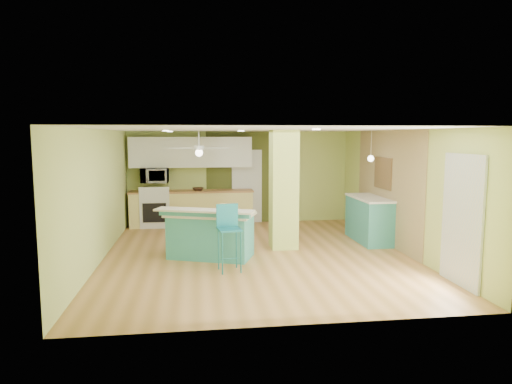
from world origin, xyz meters
TOP-DOWN VIEW (x-y plane):
  - floor at (0.00, 0.00)m, footprint 6.00×7.00m
  - ceiling at (0.00, 0.00)m, footprint 6.00×7.00m
  - wall_back at (0.00, 3.50)m, footprint 6.00×0.01m
  - wall_front at (0.00, -3.50)m, footprint 6.00×0.01m
  - wall_left at (-3.00, 0.00)m, footprint 0.01×7.00m
  - wall_right at (3.00, 0.00)m, footprint 0.01×7.00m
  - wood_panel at (2.99, 0.60)m, footprint 0.02×3.40m
  - olive_accent at (0.20, 3.49)m, footprint 2.20×0.02m
  - interior_door at (0.20, 3.46)m, footprint 0.82×0.05m
  - french_door at (2.97, -2.30)m, footprint 0.04×1.08m
  - column at (0.65, 0.50)m, footprint 0.55×0.55m
  - kitchen_run at (-1.30, 3.20)m, footprint 3.25×0.63m
  - stove at (-2.25, 3.19)m, footprint 0.76×0.66m
  - upper_cabinets at (-1.30, 3.32)m, footprint 3.20×0.34m
  - microwave at (-2.25, 3.20)m, footprint 0.70×0.48m
  - ceiling_fan at (-1.10, 2.00)m, footprint 1.41×1.41m
  - pendant_lamp at (2.65, 0.75)m, footprint 0.14×0.14m
  - wall_decor at (2.96, 0.80)m, footprint 0.03×0.90m
  - peninsula at (-0.92, -0.09)m, footprint 2.01×1.55m
  - bar_stool at (-0.63, -1.00)m, footprint 0.44×0.44m
  - side_counter at (2.70, 0.84)m, footprint 0.67×1.57m
  - fruit_bowl at (-1.13, 3.18)m, footprint 0.36×0.36m
  - canister at (-0.66, 0.08)m, footprint 0.14×0.14m

SIDE VIEW (x-z plane):
  - floor at x=0.00m, z-range -0.01..0.00m
  - stove at x=-2.25m, z-range -0.08..1.00m
  - peninsula at x=-0.92m, z-range -0.04..0.97m
  - kitchen_run at x=-1.30m, z-range 0.00..0.94m
  - side_counter at x=2.70m, z-range 0.00..1.01m
  - bar_stool at x=-0.63m, z-range 0.20..1.38m
  - canister at x=-0.66m, z-range 0.87..1.03m
  - fruit_bowl at x=-1.13m, z-range 0.94..1.01m
  - interior_door at x=0.20m, z-range 0.00..2.00m
  - french_door at x=2.97m, z-range 0.00..2.10m
  - wall_back at x=0.00m, z-range 0.00..2.50m
  - wall_front at x=0.00m, z-range 0.00..2.50m
  - wall_left at x=-3.00m, z-range 0.00..2.50m
  - wall_right at x=3.00m, z-range 0.00..2.50m
  - wood_panel at x=2.99m, z-range 0.00..2.50m
  - olive_accent at x=0.20m, z-range 0.00..2.50m
  - column at x=0.65m, z-range 0.00..2.50m
  - microwave at x=-2.25m, z-range 1.16..1.55m
  - wall_decor at x=2.96m, z-range 1.20..1.90m
  - pendant_lamp at x=2.65m, z-range 1.54..2.23m
  - upper_cabinets at x=-1.30m, z-range 1.55..2.35m
  - ceiling_fan at x=-1.10m, z-range 1.77..2.38m
  - ceiling at x=0.00m, z-range 2.50..2.51m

